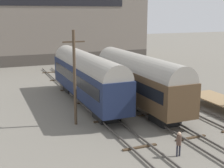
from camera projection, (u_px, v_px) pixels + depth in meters
ground_plane at (169, 125)px, 25.93m from camera, size 200.00×200.00×0.00m
track_left at (122, 131)px, 24.30m from camera, size 2.60×60.00×0.26m
track_middle at (169, 124)px, 25.90m from camera, size 2.60×60.00×0.26m
track_right at (210, 117)px, 27.50m from camera, size 2.60×60.00×0.26m
train_car_navy at (86, 75)px, 31.57m from camera, size 2.86×16.64×5.24m
train_car_brown at (139, 78)px, 30.26m from camera, size 2.99×15.08×5.26m
person_worker at (179, 142)px, 20.15m from camera, size 0.32×0.32×1.69m
utility_pole at (75, 77)px, 25.31m from camera, size 1.80×0.24×7.85m
warehouse_building at (48, 9)px, 59.27m from camera, size 36.58×11.79×19.74m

